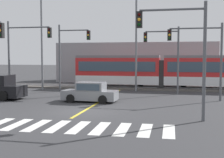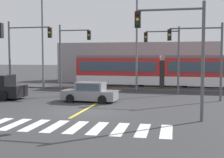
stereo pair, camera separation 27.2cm
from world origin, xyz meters
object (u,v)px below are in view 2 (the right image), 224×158
street_lamp_west (44,37)px  traffic_light_far_left (70,49)px  light_rail_tram (163,70)px  traffic_light_mid_right (202,49)px  street_lamp_centre (138,36)px  sedan_crossing (90,93)px  traffic_light_mid_left (23,47)px  traffic_light_near_right (180,43)px  traffic_light_far_right (167,50)px

street_lamp_west → traffic_light_far_left: bearing=-20.6°
light_rail_tram → traffic_light_mid_right: bearing=-66.3°
light_rail_tram → street_lamp_west: street_lamp_west is taller
street_lamp_west → street_lamp_centre: (9.87, 0.53, -0.03)m
street_lamp_west → street_lamp_centre: 9.89m
sedan_crossing → light_rail_tram: bearing=64.9°
traffic_light_mid_left → street_lamp_west: bearing=90.5°
light_rail_tram → traffic_light_near_right: (1.83, -16.30, 2.19)m
traffic_light_far_right → street_lamp_west: size_ratio=0.62×
traffic_light_near_right → traffic_light_far_right: traffic_light_near_right is taller
light_rail_tram → traffic_light_far_right: traffic_light_far_right is taller
traffic_light_near_right → street_lamp_west: street_lamp_west is taller
traffic_light_mid_right → traffic_light_far_right: size_ratio=0.98×
sedan_crossing → traffic_light_near_right: 9.55m
traffic_light_mid_left → street_lamp_west: size_ratio=0.67×
traffic_light_near_right → street_lamp_west: bearing=136.7°
sedan_crossing → traffic_light_mid_left: size_ratio=0.64×
light_rail_tram → traffic_light_mid_left: size_ratio=2.77×
sedan_crossing → street_lamp_west: (-7.20, 7.46, 4.81)m
sedan_crossing → street_lamp_west: 11.43m
traffic_light_near_right → traffic_light_mid_right: traffic_light_near_right is taller
traffic_light_near_right → traffic_light_mid_left: (-13.94, 8.66, 0.12)m
light_rail_tram → traffic_light_mid_right: traffic_light_mid_right is taller
traffic_light_far_left → traffic_light_far_right: size_ratio=1.07×
sedan_crossing → street_lamp_centre: street_lamp_centre is taller
street_lamp_west → light_rail_tram: bearing=14.4°
traffic_light_far_left → traffic_light_far_right: 9.46m
sedan_crossing → traffic_light_mid_left: bearing=157.7°
traffic_light_near_right → street_lamp_centre: 14.37m
sedan_crossing → traffic_light_far_right: bearing=47.7°
sedan_crossing → street_lamp_west: size_ratio=0.43×
light_rail_tram → street_lamp_west: bearing=-165.6°
traffic_light_mid_right → street_lamp_west: size_ratio=0.61×
sedan_crossing → traffic_light_mid_right: size_ratio=0.70×
traffic_light_far_left → street_lamp_centre: size_ratio=0.67×
traffic_light_mid_right → traffic_light_far_right: traffic_light_far_right is taller
traffic_light_mid_right → light_rail_tram: bearing=113.7°
traffic_light_mid_left → traffic_light_far_left: traffic_light_mid_left is taller
traffic_light_mid_right → street_lamp_centre: bearing=136.8°
traffic_light_far_right → sedan_crossing: bearing=-132.3°
light_rail_tram → sedan_crossing: (-4.95, -10.57, -1.35)m
traffic_light_near_right → traffic_light_mid_left: traffic_light_mid_left is taller
traffic_light_near_right → traffic_light_mid_left: bearing=148.1°
traffic_light_far_right → street_lamp_centre: 3.73m
traffic_light_mid_left → traffic_light_far_right: 13.12m
sedan_crossing → traffic_light_far_left: (-3.89, 6.21, 3.55)m
traffic_light_far_left → traffic_light_far_right: bearing=-0.6°
light_rail_tram → traffic_light_far_right: bearing=-82.1°
traffic_light_far_right → traffic_light_far_left: bearing=179.4°
traffic_light_mid_left → street_lamp_west: street_lamp_west is taller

